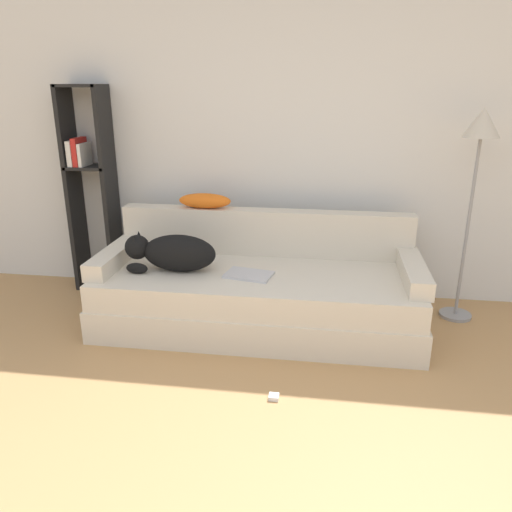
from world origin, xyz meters
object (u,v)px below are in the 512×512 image
bookshelf (90,181)px  power_adapter (274,397)px  laptop (249,275)px  floor_lamp (479,149)px  throw_pillow (205,201)px  couch (258,299)px  dog (172,252)px

bookshelf → power_adapter: size_ratio=29.62×
laptop → floor_lamp: bearing=27.7°
throw_pillow → power_adapter: size_ratio=7.16×
bookshelf → power_adapter: bookshelf is taller
couch → throw_pillow: bearing=140.0°
dog → bookshelf: (-0.88, 0.62, 0.37)m
throw_pillow → power_adapter: (0.69, -1.30, -0.82)m
couch → laptop: size_ratio=6.45×
couch → throw_pillow: throw_pillow is taller
laptop → throw_pillow: (-0.42, 0.49, 0.40)m
laptop → throw_pillow: throw_pillow is taller
throw_pillow → floor_lamp: 2.01m
laptop → power_adapter: size_ratio=6.21×
power_adapter → bookshelf: bearing=139.6°
throw_pillow → floor_lamp: size_ratio=0.26×
couch → bookshelf: size_ratio=1.35×
bookshelf → power_adapter: 2.42m
dog → floor_lamp: 2.26m
bookshelf → laptop: bearing=-24.3°
couch → floor_lamp: 1.87m
couch → floor_lamp: bearing=13.8°
laptop → power_adapter: 0.95m
throw_pillow → floor_lamp: bearing=-1.0°
dog → throw_pillow: size_ratio=1.62×
dog → laptop: 0.57m
couch → power_adapter: size_ratio=40.10×
throw_pillow → power_adapter: 1.69m
laptop → bookshelf: bearing=166.7°
throw_pillow → laptop: bearing=-49.4°
bookshelf → throw_pillow: bearing=-8.7°
couch → floor_lamp: (1.49, 0.36, 1.07)m
power_adapter → floor_lamp: bearing=44.9°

